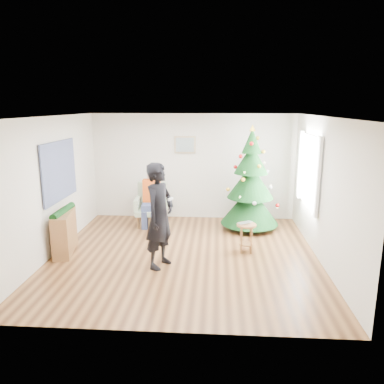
# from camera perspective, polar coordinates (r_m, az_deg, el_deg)

# --- Properties ---
(floor) EXTENTS (5.00, 5.00, 0.00)m
(floor) POSITION_cam_1_polar(r_m,az_deg,el_deg) (7.25, -1.13, -9.57)
(floor) COLOR brown
(floor) RESTS_ON ground
(ceiling) EXTENTS (5.00, 5.00, 0.00)m
(ceiling) POSITION_cam_1_polar(r_m,az_deg,el_deg) (6.69, -1.23, 11.43)
(ceiling) COLOR white
(ceiling) RESTS_ON wall_back
(wall_back) EXTENTS (5.00, 0.00, 5.00)m
(wall_back) POSITION_cam_1_polar(r_m,az_deg,el_deg) (9.30, 0.19, 3.86)
(wall_back) COLOR silver
(wall_back) RESTS_ON floor
(wall_front) EXTENTS (5.00, 0.00, 5.00)m
(wall_front) POSITION_cam_1_polar(r_m,az_deg,el_deg) (4.46, -4.03, -6.50)
(wall_front) COLOR silver
(wall_front) RESTS_ON floor
(wall_left) EXTENTS (0.00, 5.00, 5.00)m
(wall_left) POSITION_cam_1_polar(r_m,az_deg,el_deg) (7.50, -20.58, 0.76)
(wall_left) COLOR silver
(wall_left) RESTS_ON floor
(wall_right) EXTENTS (0.00, 5.00, 5.00)m
(wall_right) POSITION_cam_1_polar(r_m,az_deg,el_deg) (7.09, 19.39, 0.18)
(wall_right) COLOR silver
(wall_right) RESTS_ON floor
(window_panel) EXTENTS (0.04, 1.30, 1.40)m
(window_panel) POSITION_cam_1_polar(r_m,az_deg,el_deg) (7.99, 17.44, 3.18)
(window_panel) COLOR white
(window_panel) RESTS_ON wall_right
(curtains) EXTENTS (0.05, 1.75, 1.50)m
(curtains) POSITION_cam_1_polar(r_m,az_deg,el_deg) (7.99, 17.23, 3.19)
(curtains) COLOR white
(curtains) RESTS_ON wall_right
(christmas_tree) EXTENTS (1.32, 1.32, 2.38)m
(christmas_tree) POSITION_cam_1_polar(r_m,az_deg,el_deg) (8.57, 8.90, 1.36)
(christmas_tree) COLOR #3F2816
(christmas_tree) RESTS_ON floor
(stool) EXTENTS (0.38, 0.38, 0.57)m
(stool) POSITION_cam_1_polar(r_m,az_deg,el_deg) (7.36, 8.25, -6.92)
(stool) COLOR brown
(stool) RESTS_ON floor
(laptop) EXTENTS (0.37, 0.35, 0.02)m
(laptop) POSITION_cam_1_polar(r_m,az_deg,el_deg) (7.27, 8.33, -4.78)
(laptop) COLOR silver
(laptop) RESTS_ON stool
(armchair) EXTENTS (0.78, 0.72, 0.99)m
(armchair) POSITION_cam_1_polar(r_m,az_deg,el_deg) (8.95, -6.17, -2.73)
(armchair) COLOR #9AAF8D
(armchair) RESTS_ON floor
(seated_person) EXTENTS (0.43, 0.61, 1.30)m
(seated_person) POSITION_cam_1_polar(r_m,az_deg,el_deg) (8.82, -6.25, -0.93)
(seated_person) COLOR navy
(seated_person) RESTS_ON armchair
(standing_man) EXTENTS (0.67, 0.80, 1.86)m
(standing_man) POSITION_cam_1_polar(r_m,az_deg,el_deg) (6.50, -4.95, -3.63)
(standing_man) COLOR black
(standing_man) RESTS_ON floor
(game_controller) EXTENTS (0.08, 0.13, 0.04)m
(game_controller) POSITION_cam_1_polar(r_m,az_deg,el_deg) (6.36, -3.29, -1.08)
(game_controller) COLOR white
(game_controller) RESTS_ON standing_man
(console) EXTENTS (0.50, 1.04, 0.80)m
(console) POSITION_cam_1_polar(r_m,az_deg,el_deg) (7.67, -18.85, -5.82)
(console) COLOR brown
(console) RESTS_ON floor
(garland) EXTENTS (0.14, 0.90, 0.14)m
(garland) POSITION_cam_1_polar(r_m,az_deg,el_deg) (7.55, -19.09, -2.80)
(garland) COLOR black
(garland) RESTS_ON console
(tapestry) EXTENTS (0.03, 1.50, 1.15)m
(tapestry) POSITION_cam_1_polar(r_m,az_deg,el_deg) (7.71, -19.55, 3.05)
(tapestry) COLOR black
(tapestry) RESTS_ON wall_left
(framed_picture) EXTENTS (0.52, 0.05, 0.42)m
(framed_picture) POSITION_cam_1_polar(r_m,az_deg,el_deg) (9.21, -1.08, 7.22)
(framed_picture) COLOR tan
(framed_picture) RESTS_ON wall_back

